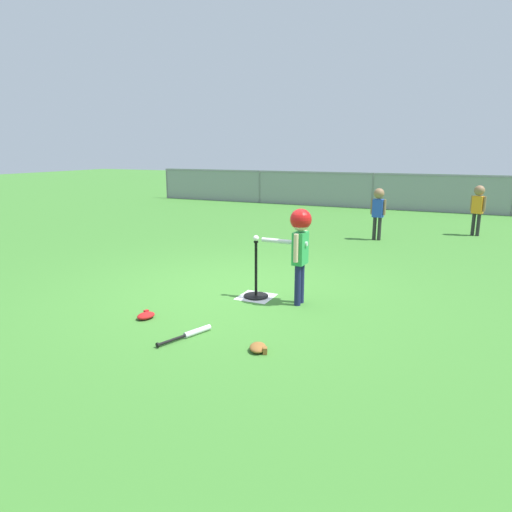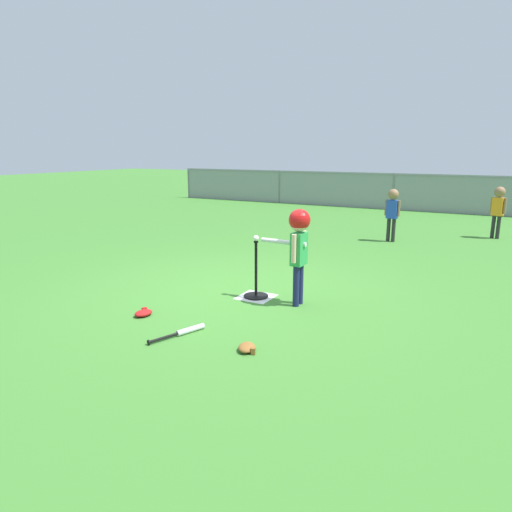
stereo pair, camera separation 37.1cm
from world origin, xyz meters
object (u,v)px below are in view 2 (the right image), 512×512
fielder_near_right (392,208)px  glove_by_plate (143,313)px  batting_tee (256,288)px  baseball_on_tee (256,238)px  batter_child (299,237)px  fielder_near_left (498,205)px  glove_near_bats (247,347)px  spare_bat_silver (185,331)px

fielder_near_right → glove_by_plate: fielder_near_right is taller
batting_tee → baseball_on_tee: 0.66m
batting_tee → fielder_near_right: 4.67m
baseball_on_tee → batter_child: batter_child is taller
batter_child → glove_by_plate: 2.03m
batter_child → fielder_near_right: size_ratio=1.09×
fielder_near_left → fielder_near_right: bearing=-143.2°
glove_by_plate → glove_near_bats: same height
baseball_on_tee → spare_bat_silver: baseball_on_tee is taller
batter_child → baseball_on_tee: bearing=178.0°
fielder_near_left → glove_near_bats: 7.76m
baseball_on_tee → glove_near_bats: bearing=-64.6°
batting_tee → spare_bat_silver: (-0.07, -1.43, -0.09)m
baseball_on_tee → glove_by_plate: size_ratio=0.30×
fielder_near_left → spare_bat_silver: fielder_near_left is taller
batting_tee → batter_child: batter_child is taller
batting_tee → glove_near_bats: batting_tee is taller
fielder_near_right → glove_by_plate: 6.04m
batter_child → spare_bat_silver: batter_child is taller
baseball_on_tee → glove_near_bats: (0.70, -1.48, -0.75)m
batting_tee → spare_bat_silver: bearing=-92.8°
batting_tee → fielder_near_right: bearing=81.1°
baseball_on_tee → glove_by_plate: 1.65m
spare_bat_silver → glove_near_bats: (0.77, -0.05, 0.01)m
spare_bat_silver → glove_near_bats: size_ratio=2.44×
batting_tee → baseball_on_tee: (0.00, 0.00, 0.66)m
glove_near_bats → spare_bat_silver: bearing=176.4°
fielder_near_left → fielder_near_right: size_ratio=1.02×
batter_child → glove_near_bats: 1.68m
baseball_on_tee → batter_child: (0.59, -0.02, 0.07)m
batting_tee → fielder_near_left: size_ratio=0.67×
batter_child → glove_near_bats: batter_child is taller
batting_tee → fielder_near_left: (2.63, 6.00, 0.59)m
fielder_near_left → glove_by_plate: (-3.44, -7.23, -0.68)m
batter_child → fielder_near_right: (0.13, 4.60, -0.15)m
fielder_near_right → glove_near_bats: size_ratio=4.16×
fielder_near_right → glove_near_bats: bearing=-90.2°
glove_near_bats → batter_child: bearing=94.3°
batter_child → glove_by_plate: batter_child is taller
batter_child → fielder_near_left: batter_child is taller
fielder_near_left → spare_bat_silver: size_ratio=1.74×
glove_by_plate → baseball_on_tee: bearing=56.3°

